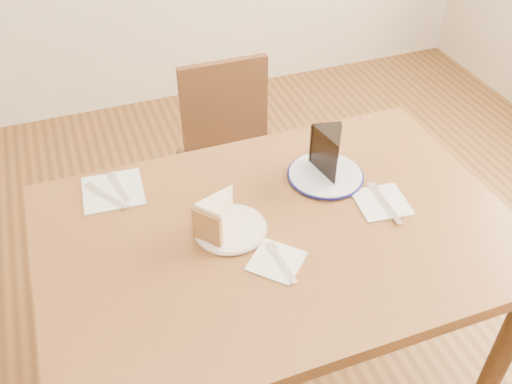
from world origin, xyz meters
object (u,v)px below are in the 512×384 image
object	(u,v)px
chair_far	(236,161)
plate_cream	(230,229)
table	(278,255)
plate_navy	(325,175)
carrot_cake	(221,214)
chocolate_cake	(331,156)

from	to	relation	value
chair_far	plate_cream	world-z (taller)	chair_far
table	plate_navy	size ratio (longest dim) A/B	5.85
table	carrot_cake	xyz separation A→B (m)	(-0.14, 0.04, 0.15)
table	chocolate_cake	world-z (taller)	chocolate_cake
chair_far	plate_navy	bearing A→B (deg)	100.29
plate_cream	plate_navy	xyz separation A→B (m)	(0.32, 0.11, 0.00)
chocolate_cake	table	bearing A→B (deg)	45.67
table	chair_far	distance (m)	0.73
carrot_cake	chocolate_cake	size ratio (longest dim) A/B	0.92
plate_navy	plate_cream	bearing A→B (deg)	-160.47
plate_navy	chocolate_cake	xyz separation A→B (m)	(0.01, 0.00, 0.06)
table	carrot_cake	bearing A→B (deg)	162.11
table	chair_far	world-z (taller)	chair_far
table	chair_far	size ratio (longest dim) A/B	1.50
carrot_cake	chocolate_cake	distance (m)	0.37
table	carrot_cake	distance (m)	0.21
table	plate_navy	distance (m)	0.27
plate_cream	chocolate_cake	world-z (taller)	chocolate_cake
chair_far	plate_cream	bearing A→B (deg)	71.51
plate_navy	carrot_cake	bearing A→B (deg)	-162.98
plate_cream	plate_navy	bearing A→B (deg)	19.53
plate_cream	carrot_cake	distance (m)	0.05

